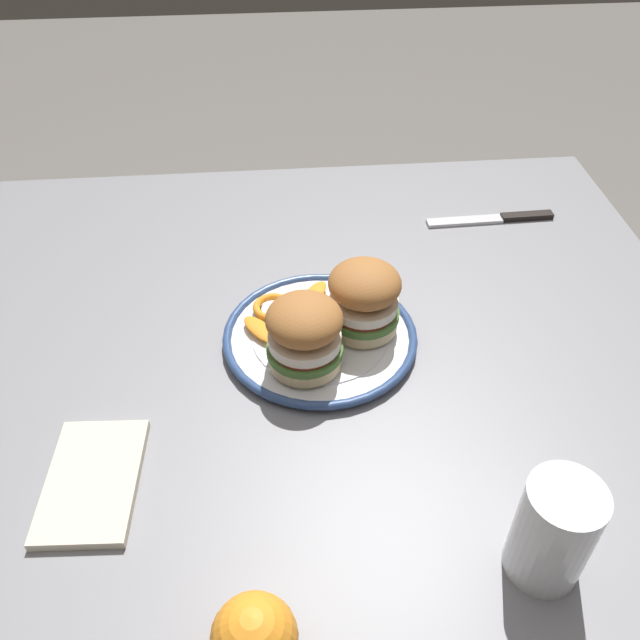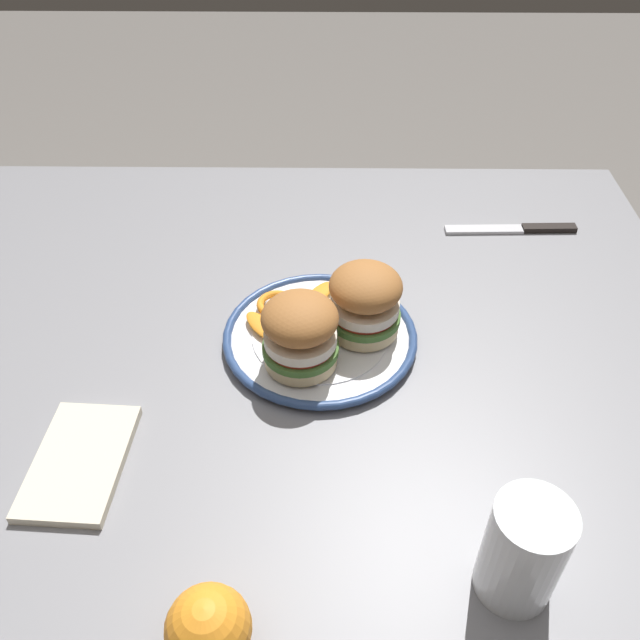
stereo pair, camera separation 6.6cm
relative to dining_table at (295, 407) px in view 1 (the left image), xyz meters
name	(u,v)px [view 1 (the left image)]	position (x,y,z in m)	size (l,w,h in m)	color
ground_plane	(303,615)	(0.00, 0.00, -0.67)	(8.00, 8.00, 0.00)	slate
dining_table	(295,407)	(0.00, 0.00, 0.00)	(1.18, 1.03, 0.77)	gray
dinner_plate	(320,337)	(0.04, 0.03, 0.11)	(0.27, 0.27, 0.02)	white
sandwich_half_left	(364,297)	(0.10, 0.04, 0.17)	(0.14, 0.14, 0.10)	beige
sandwich_half_right	(305,333)	(0.01, -0.03, 0.17)	(0.14, 0.14, 0.10)	beige
orange_peel_curled	(273,307)	(-0.02, 0.08, 0.13)	(0.08, 0.08, 0.01)	orange
orange_peel_strip_long	(313,296)	(0.03, 0.10, 0.12)	(0.06, 0.08, 0.01)	orange
orange_peel_strip_short	(261,330)	(-0.04, 0.03, 0.12)	(0.06, 0.07, 0.01)	orange
drinking_glass	(551,536)	(0.23, -0.32, 0.16)	(0.08, 0.08, 0.12)	white
whole_orange	(254,638)	(-0.06, -0.38, 0.14)	(0.08, 0.08, 0.08)	orange
table_knife	(499,219)	(0.37, 0.30, 0.11)	(0.22, 0.03, 0.01)	silver
folded_napkin	(93,481)	(-0.23, -0.18, 0.11)	(0.16, 0.10, 0.01)	beige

